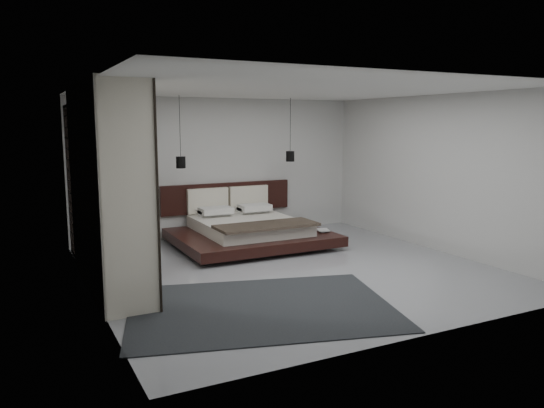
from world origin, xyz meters
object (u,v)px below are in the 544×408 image
bed (248,229)px  pendant_left (181,162)px  pendant_right (290,156)px  wardrobe (107,187)px  rug (261,307)px  lattice_screen (71,182)px

bed → pendant_left: 1.79m
pendant_left → pendant_right: size_ratio=1.04×
pendant_left → wardrobe: (-1.66, -1.95, -0.17)m
bed → pendant_left: bearing=158.9°
pendant_right → rug: 4.78m
rug → wardrobe: bearing=129.6°
pendant_left → wardrobe: 2.56m
bed → rug: bearing=-111.6°
bed → pendant_right: size_ratio=2.19×
lattice_screen → rug: 4.43m
lattice_screen → bed: lattice_screen is taller
pendant_left → lattice_screen: bearing=177.0°
lattice_screen → wardrobe: (0.25, -2.04, 0.11)m
pendant_right → rug: size_ratio=0.39×
pendant_left → pendant_right: same height
lattice_screen → bed: bearing=-10.1°
lattice_screen → pendant_left: 1.93m
bed → pendant_left: size_ratio=2.11×
lattice_screen → pendant_left: pendant_left is taller
rug → lattice_screen: bearing=114.4°
lattice_screen → pendant_right: size_ratio=2.03×
pendant_left → rug: size_ratio=0.41×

